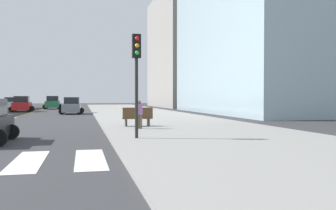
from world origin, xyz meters
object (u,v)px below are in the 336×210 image
object	(u,v)px
car_gray_fifth	(72,106)
car_white_sixth	(11,103)
park_bench	(137,117)
pedestrian_waiting_east	(139,113)
car_red_seventh	(22,104)
car_green_nearest	(53,103)
traffic_light_near_corner	(137,65)

from	to	relation	value
car_gray_fifth	car_white_sixth	distance (m)	24.02
park_bench	pedestrian_waiting_east	size ratio (longest dim) A/B	1.16
car_gray_fifth	park_bench	xyz separation A→B (m)	(4.36, -20.96, -0.19)
park_bench	pedestrian_waiting_east	bearing A→B (deg)	175.42
car_white_sixth	car_red_seventh	size ratio (longest dim) A/B	0.92
pedestrian_waiting_east	park_bench	bearing A→B (deg)	-94.16
car_green_nearest	pedestrian_waiting_east	distance (m)	42.07
car_white_sixth	pedestrian_waiting_east	world-z (taller)	car_white_sixth
car_white_sixth	car_red_seventh	world-z (taller)	car_red_seventh
traffic_light_near_corner	pedestrian_waiting_east	bearing A→B (deg)	-99.70
car_green_nearest	car_white_sixth	xyz separation A→B (m)	(-6.72, 3.10, -0.09)
traffic_light_near_corner	car_green_nearest	bearing A→B (deg)	-81.60
traffic_light_near_corner	park_bench	world-z (taller)	traffic_light_near_corner
traffic_light_near_corner	pedestrian_waiting_east	distance (m)	5.32
park_bench	car_green_nearest	bearing A→B (deg)	11.56
car_green_nearest	car_gray_fifth	size ratio (longest dim) A/B	1.08
traffic_light_near_corner	park_bench	bearing A→B (deg)	-98.46
car_green_nearest	pedestrian_waiting_east	world-z (taller)	car_green_nearest
car_gray_fifth	traffic_light_near_corner	xyz separation A→B (m)	(3.39, -27.45, 2.38)
car_white_sixth	park_bench	distance (m)	45.13
car_gray_fifth	car_red_seventh	bearing A→B (deg)	-49.17
car_white_sixth	traffic_light_near_corner	size ratio (longest dim) A/B	0.95
pedestrian_waiting_east	car_red_seventh	bearing A→B (deg)	-70.04
car_green_nearest	pedestrian_waiting_east	size ratio (longest dim) A/B	2.96
car_white_sixth	pedestrian_waiting_east	xyz separation A→B (m)	(14.35, -44.48, 0.14)
car_gray_fifth	park_bench	bearing A→B (deg)	104.04
car_gray_fifth	traffic_light_near_corner	bearing A→B (deg)	99.34
car_red_seventh	traffic_light_near_corner	xyz separation A→B (m)	(9.83, -35.54, 2.32)
car_green_nearest	car_red_seventh	bearing A→B (deg)	73.70
car_red_seventh	car_gray_fifth	bearing A→B (deg)	-53.75
car_green_nearest	car_red_seventh	distance (m)	11.01
car_white_sixth	park_bench	xyz separation A→B (m)	(14.50, -42.73, -0.18)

